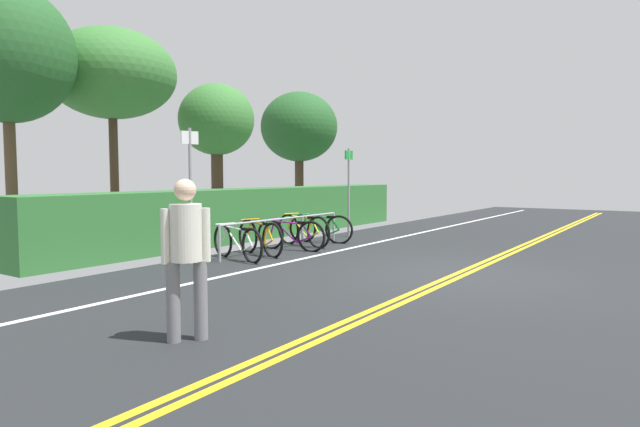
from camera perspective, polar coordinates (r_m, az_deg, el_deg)
ground_plane at (r=9.58m, az=14.61°, el=-6.32°), size 39.10×10.22×0.05m
centre_line_yellow_inner at (r=9.55m, az=15.06°, el=-6.20°), size 35.19×0.10×0.00m
centre_line_yellow_outer at (r=9.60m, az=14.16°, el=-6.13°), size 35.19×0.10×0.00m
bike_lane_stripe_white at (r=11.04m, az=-1.35°, el=-4.66°), size 35.19×0.12×0.00m
bike_rack at (r=12.13m, az=-3.76°, el=-1.32°), size 4.12×0.05×0.73m
bicycle_0 at (r=10.92m, az=-8.71°, el=-3.03°), size 0.61×1.75×0.72m
bicycle_1 at (r=11.50m, az=-6.34°, el=-2.54°), size 0.61×1.64×0.77m
bicycle_2 at (r=12.15m, az=-3.11°, el=-2.26°), size 0.46×1.76×0.72m
bicycle_3 at (r=12.87m, az=-1.80°, el=-1.77°), size 0.55×1.80×0.78m
bicycle_4 at (r=13.43m, az=0.08°, el=-1.60°), size 0.54×1.65×0.74m
pedestrian at (r=5.64m, az=-13.89°, el=-3.60°), size 0.41×0.33×1.65m
sign_post_near at (r=10.45m, az=-13.46°, el=3.08°), size 0.36×0.09×2.55m
sign_post_far at (r=14.67m, az=3.04°, el=3.11°), size 0.36×0.06×2.39m
hedge_backdrop at (r=14.63m, az=-6.79°, el=0.07°), size 13.07×1.17×1.32m
tree_near_left at (r=13.13m, az=-30.11°, el=14.26°), size 2.68×2.68×5.54m
tree_mid at (r=14.40m, az=-21.06°, el=13.48°), size 3.07×3.07×5.19m
tree_far_right at (r=16.18m, az=-10.83°, el=9.48°), size 2.18×2.18×4.30m
tree_extra at (r=19.58m, az=-2.21°, el=9.02°), size 2.74×2.74×4.61m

